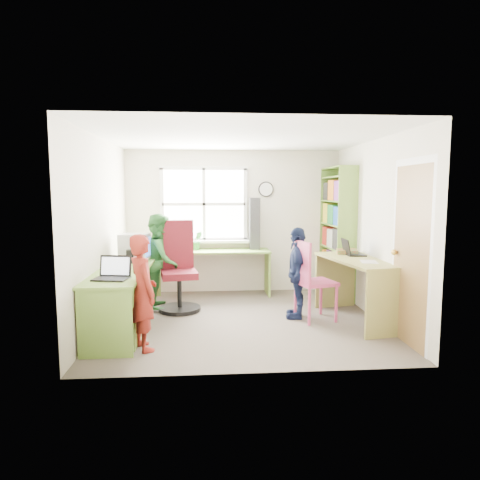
{
  "coord_description": "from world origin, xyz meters",
  "views": [
    {
      "loc": [
        -0.44,
        -5.56,
        1.71
      ],
      "look_at": [
        0.0,
        0.25,
        1.05
      ],
      "focal_mm": 32.0,
      "sensor_mm": 36.0,
      "label": 1
    }
  ],
  "objects_px": {
    "l_desk": "(138,293)",
    "person_red": "(143,292)",
    "wooden_chair": "(310,278)",
    "person_navy": "(298,273)",
    "laptop_left": "(113,273)",
    "bookshelf": "(337,236)",
    "crt_monitor": "(135,247)",
    "potted_plant": "(197,241)",
    "cd_tower": "(255,224)",
    "person_green": "(160,261)",
    "right_desk": "(360,276)",
    "swivel_chair": "(179,272)",
    "laptop_right": "(351,251)"
  },
  "relations": [
    {
      "from": "bookshelf",
      "to": "swivel_chair",
      "type": "distance_m",
      "value": 2.63
    },
    {
      "from": "l_desk",
      "to": "person_red",
      "type": "xyz_separation_m",
      "value": [
        0.16,
        -0.69,
        0.18
      ]
    },
    {
      "from": "wooden_chair",
      "to": "potted_plant",
      "type": "xyz_separation_m",
      "value": [
        -1.52,
        1.57,
        0.33
      ]
    },
    {
      "from": "l_desk",
      "to": "swivel_chair",
      "type": "xyz_separation_m",
      "value": [
        0.44,
        0.87,
        0.1
      ]
    },
    {
      "from": "bookshelf",
      "to": "person_red",
      "type": "bearing_deg",
      "value": -142.3
    },
    {
      "from": "potted_plant",
      "to": "person_navy",
      "type": "xyz_separation_m",
      "value": [
        1.38,
        -1.42,
        -0.29
      ]
    },
    {
      "from": "l_desk",
      "to": "person_navy",
      "type": "height_order",
      "value": "person_navy"
    },
    {
      "from": "crt_monitor",
      "to": "person_navy",
      "type": "xyz_separation_m",
      "value": [
        2.23,
        -0.4,
        -0.32
      ]
    },
    {
      "from": "person_navy",
      "to": "right_desk",
      "type": "bearing_deg",
      "value": 87.63
    },
    {
      "from": "bookshelf",
      "to": "wooden_chair",
      "type": "distance_m",
      "value": 1.53
    },
    {
      "from": "person_navy",
      "to": "crt_monitor",
      "type": "bearing_deg",
      "value": -87.87
    },
    {
      "from": "wooden_chair",
      "to": "person_navy",
      "type": "height_order",
      "value": "person_navy"
    },
    {
      "from": "laptop_left",
      "to": "right_desk",
      "type": "bearing_deg",
      "value": 22.24
    },
    {
      "from": "bookshelf",
      "to": "person_red",
      "type": "xyz_separation_m",
      "value": [
        -2.8,
        -2.16,
        -0.37
      ]
    },
    {
      "from": "swivel_chair",
      "to": "person_green",
      "type": "bearing_deg",
      "value": 140.86
    },
    {
      "from": "bookshelf",
      "to": "swivel_chair",
      "type": "xyz_separation_m",
      "value": [
        -2.52,
        -0.6,
        -0.45
      ]
    },
    {
      "from": "right_desk",
      "to": "swivel_chair",
      "type": "relative_size",
      "value": 1.19
    },
    {
      "from": "right_desk",
      "to": "person_navy",
      "type": "height_order",
      "value": "person_navy"
    },
    {
      "from": "laptop_left",
      "to": "person_red",
      "type": "xyz_separation_m",
      "value": [
        0.35,
        -0.18,
        -0.18
      ]
    },
    {
      "from": "person_green",
      "to": "person_red",
      "type": "bearing_deg",
      "value": 179.58
    },
    {
      "from": "laptop_right",
      "to": "cd_tower",
      "type": "bearing_deg",
      "value": 43.41
    },
    {
      "from": "wooden_chair",
      "to": "laptop_left",
      "type": "bearing_deg",
      "value": -178.41
    },
    {
      "from": "crt_monitor",
      "to": "laptop_left",
      "type": "relative_size",
      "value": 1.02
    },
    {
      "from": "laptop_left",
      "to": "person_green",
      "type": "height_order",
      "value": "person_green"
    },
    {
      "from": "person_red",
      "to": "person_navy",
      "type": "xyz_separation_m",
      "value": [
        1.92,
        1.04,
        -0.01
      ]
    },
    {
      "from": "cd_tower",
      "to": "wooden_chair",
      "type": "bearing_deg",
      "value": -71.26
    },
    {
      "from": "laptop_right",
      "to": "wooden_chair",
      "type": "bearing_deg",
      "value": 114.77
    },
    {
      "from": "swivel_chair",
      "to": "right_desk",
      "type": "bearing_deg",
      "value": -26.06
    },
    {
      "from": "swivel_chair",
      "to": "potted_plant",
      "type": "bearing_deg",
      "value": 64.89
    },
    {
      "from": "bookshelf",
      "to": "potted_plant",
      "type": "relative_size",
      "value": 6.79
    },
    {
      "from": "right_desk",
      "to": "person_red",
      "type": "bearing_deg",
      "value": -172.44
    },
    {
      "from": "l_desk",
      "to": "person_green",
      "type": "bearing_deg",
      "value": 80.93
    },
    {
      "from": "bookshelf",
      "to": "person_red",
      "type": "height_order",
      "value": "bookshelf"
    },
    {
      "from": "wooden_chair",
      "to": "cd_tower",
      "type": "xyz_separation_m",
      "value": [
        -0.57,
        1.6,
        0.6
      ]
    },
    {
      "from": "right_desk",
      "to": "swivel_chair",
      "type": "bearing_deg",
      "value": 153.66
    },
    {
      "from": "wooden_chair",
      "to": "person_green",
      "type": "relative_size",
      "value": 0.77
    },
    {
      "from": "laptop_left",
      "to": "person_navy",
      "type": "relative_size",
      "value": 0.33
    },
    {
      "from": "wooden_chair",
      "to": "person_red",
      "type": "distance_m",
      "value": 2.24
    },
    {
      "from": "swivel_chair",
      "to": "crt_monitor",
      "type": "bearing_deg",
      "value": -177.68
    },
    {
      "from": "l_desk",
      "to": "laptop_left",
      "type": "bearing_deg",
      "value": -110.01
    },
    {
      "from": "right_desk",
      "to": "laptop_left",
      "type": "distance_m",
      "value": 3.13
    },
    {
      "from": "cd_tower",
      "to": "potted_plant",
      "type": "xyz_separation_m",
      "value": [
        -0.96,
        -0.03,
        -0.27
      ]
    },
    {
      "from": "bookshelf",
      "to": "cd_tower",
      "type": "distance_m",
      "value": 1.36
    },
    {
      "from": "swivel_chair",
      "to": "laptop_left",
      "type": "bearing_deg",
      "value": -123.64
    },
    {
      "from": "laptop_left",
      "to": "laptop_right",
      "type": "xyz_separation_m",
      "value": [
        3.04,
        0.99,
        0.08
      ]
    },
    {
      "from": "laptop_left",
      "to": "person_red",
      "type": "height_order",
      "value": "person_red"
    },
    {
      "from": "cd_tower",
      "to": "potted_plant",
      "type": "distance_m",
      "value": 0.99
    },
    {
      "from": "l_desk",
      "to": "person_green",
      "type": "relative_size",
      "value": 2.12
    },
    {
      "from": "crt_monitor",
      "to": "potted_plant",
      "type": "relative_size",
      "value": 1.35
    },
    {
      "from": "laptop_right",
      "to": "swivel_chair",
      "type": "bearing_deg",
      "value": 81.81
    }
  ]
}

